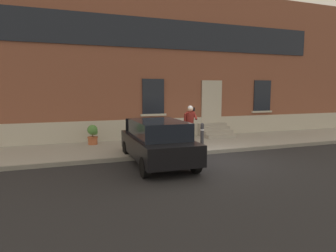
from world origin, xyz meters
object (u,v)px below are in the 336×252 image
bollard_near_person (202,135)px  planter_cream (141,131)px  planter_terracotta (93,134)px  hatchback_car_black (157,141)px  person_on_phone (189,124)px

bollard_near_person → planter_cream: size_ratio=1.22×
planter_terracotta → hatchback_car_black: bearing=-64.2°
person_on_phone → planter_terracotta: 4.27m
person_on_phone → hatchback_car_black: bearing=-124.8°
hatchback_car_black → bollard_near_person: (2.29, 1.22, -0.08)m
person_on_phone → planter_terracotta: (-3.60, 2.23, -0.54)m
planter_terracotta → person_on_phone: bearing=-31.8°
person_on_phone → planter_cream: size_ratio=2.03×
bollard_near_person → planter_cream: bollard_near_person is taller
hatchback_car_black → person_on_phone: (1.82, 1.44, 0.36)m
bollard_near_person → person_on_phone: bearing=154.8°
planter_terracotta → planter_cream: same height
hatchback_car_black → planter_terracotta: bearing=115.8°
hatchback_car_black → planter_cream: hatchback_car_black is taller
hatchback_car_black → bollard_near_person: bearing=28.1°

